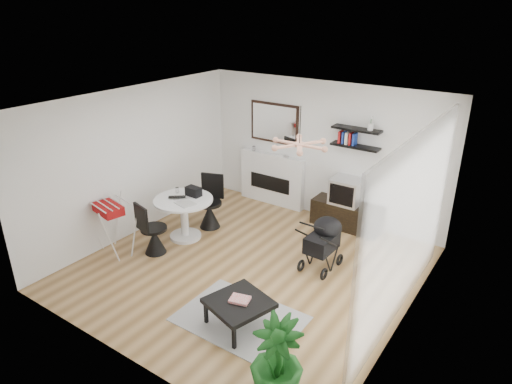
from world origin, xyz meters
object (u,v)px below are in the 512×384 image
Objects in this scene: potted_plant at (277,361)px; crt_tv at (347,191)px; coffee_table at (239,304)px; drying_rack at (114,226)px; stroller at (323,244)px; tv_console at (347,215)px; dining_table at (184,212)px; fireplace at (272,173)px.

crt_tv is at bearing 104.67° from potted_plant.
drying_rack is at bearing 173.07° from coffee_table.
potted_plant reaches higher than stroller.
potted_plant reaches higher than coffee_table.
drying_rack is (-2.89, -3.14, 0.25)m from tv_console.
potted_plant is at bearing -3.36° from drying_rack.
dining_table is 1.13× the size of stroller.
coffee_table is 1.30m from potted_plant.
tv_console is 1.44× the size of coffee_table.
potted_plant is (3.34, -2.17, 0.00)m from dining_table.
stroller is at bearing -80.63° from tv_console.
drying_rack is 0.93× the size of potted_plant.
fireplace is 3.48m from drying_rack.
fireplace reaches higher than tv_console.
crt_tv is at bearing 59.83° from drying_rack.
stroller is (3.14, 1.62, -0.10)m from drying_rack.
stroller is at bearing 39.38° from drying_rack.
crt_tv is 1.58m from stroller.
drying_rack is at bearing -132.30° from crt_tv.
drying_rack is 1.02× the size of stroller.
drying_rack is (-1.08, -3.30, -0.18)m from fireplace.
tv_console is 1.30× the size of potted_plant.
coffee_table is 0.90× the size of potted_plant.
fireplace is 2.68m from stroller.
tv_console is at bearing 101.51° from stroller.
stroller is (2.52, 0.55, -0.11)m from dining_table.
fireplace is 3.88× the size of crt_tv.
dining_table is at bearing 146.94° from potted_plant.
crt_tv is at bearing -175.80° from tv_console.
dining_table is at bearing -137.82° from tv_console.
dining_table reaches higher than tv_console.
tv_console is at bearing 42.18° from dining_table.
fireplace reaches higher than potted_plant.
potted_plant is at bearing -35.33° from coffee_table.
crt_tv reaches higher than stroller.
tv_console is at bearing 104.09° from potted_plant.
potted_plant is (2.88, -4.40, -0.17)m from fireplace.
fireplace is at bearing 174.47° from crt_tv.
tv_console is at bearing 59.42° from drying_rack.
tv_console is at bearing -5.29° from fireplace.
fireplace is 2.32× the size of coffee_table.
dining_table is 2.58m from stroller.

